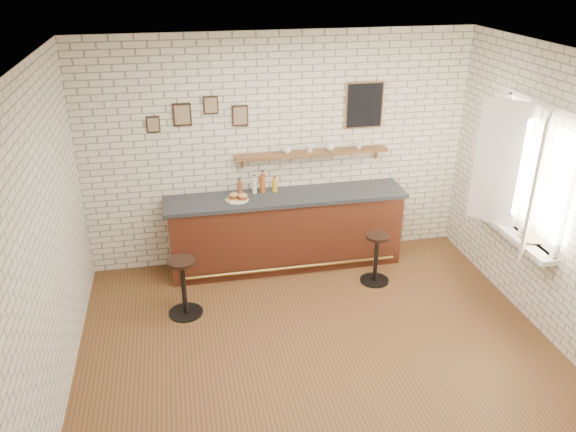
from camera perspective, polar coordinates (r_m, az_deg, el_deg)
name	(u,v)px	position (r m, az deg, el deg)	size (l,w,h in m)	color
ground	(315,341)	(6.24, 2.79, -12.56)	(5.00, 5.00, 0.00)	brown
bar_counter	(286,230)	(7.38, -0.19, -1.46)	(3.10, 0.65, 1.01)	#4A2013
sandwich_plate	(237,200)	(7.05, -5.16, 1.66)	(0.28, 0.28, 0.01)	white
ciabatta_sandwich	(238,196)	(7.03, -5.09, 2.01)	(0.25, 0.17, 0.08)	tan
potato_chips	(236,199)	(7.04, -5.27, 1.70)	(0.26, 0.19, 0.00)	#C58C45
bitters_bottle_brown	(240,188)	(7.19, -4.90, 2.88)	(0.07, 0.07, 0.22)	brown
bitters_bottle_white	(254,186)	(7.21, -3.44, 3.08)	(0.06, 0.06, 0.25)	silver
bitters_bottle_amber	(263,184)	(7.21, -2.59, 3.32)	(0.07, 0.07, 0.30)	#934417
condiment_bottle_yellow	(275,185)	(7.25, -1.37, 3.14)	(0.06, 0.06, 0.21)	gold
bar_stool_left	(183,285)	(6.55, -10.57, -6.94)	(0.42, 0.42, 0.71)	black
bar_stool_right	(376,257)	(7.15, 8.94, -4.10)	(0.37, 0.37, 0.66)	black
wall_shelf	(312,153)	(7.26, 2.44, 6.38)	(2.00, 0.18, 0.18)	brown
shelf_cup_a	(287,150)	(7.17, -0.12, 6.75)	(0.12, 0.12, 0.10)	white
shelf_cup_b	(310,148)	(7.23, 2.23, 6.88)	(0.10, 0.10, 0.09)	white
shelf_cup_c	(331,147)	(7.30, 4.34, 7.02)	(0.13, 0.13, 0.10)	white
shelf_cup_d	(359,145)	(7.41, 7.22, 7.12)	(0.09, 0.09, 0.09)	white
back_wall_decor	(298,109)	(7.14, 0.99, 10.82)	(2.96, 0.02, 0.56)	black
window_sill	(514,235)	(6.91, 22.01, -1.77)	(0.20, 1.35, 0.06)	white
casement_window	(523,173)	(6.60, 22.74, 4.01)	(0.40, 1.30, 1.56)	white
book_lower	(522,238)	(6.76, 22.65, -2.11)	(0.16, 0.21, 0.02)	tan
book_upper	(524,238)	(6.73, 22.81, -2.08)	(0.16, 0.22, 0.02)	tan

